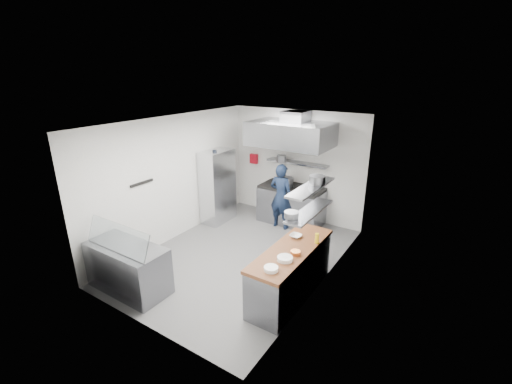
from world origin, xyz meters
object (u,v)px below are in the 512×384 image
Objects in this scene: gas_range at (291,206)px; wire_rack at (218,186)px; chef at (281,196)px; display_case at (128,268)px.

gas_range is 0.86× the size of wire_rack.
gas_range is 0.99× the size of chef.
display_case is (-1.10, -4.10, -0.03)m from gas_range.
wire_rack is (-1.55, -0.50, 0.11)m from chef.
wire_rack is 3.27m from display_case.
wire_rack is (-1.63, -0.91, 0.48)m from gas_range.
chef is at bearing 17.98° from wire_rack.
wire_rack is at bearing 19.36° from chef.
wire_rack reaches higher than chef.
gas_range is at bearing 74.98° from display_case.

